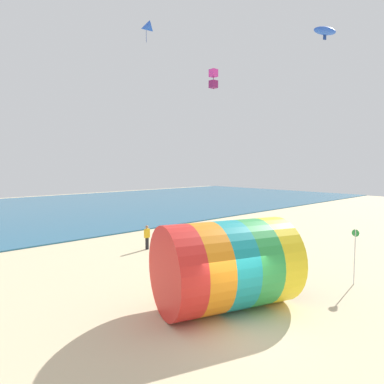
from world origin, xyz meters
name	(u,v)px	position (x,y,z in m)	size (l,w,h in m)	color
ground_plane	(241,331)	(0.00, 0.00, 0.00)	(120.00, 120.00, 0.00)	beige
giant_inflatable_tube	(226,265)	(1.07, 1.67, 1.79)	(6.21, 5.10, 3.58)	red
kite_handler	(288,271)	(4.78, 1.10, 0.87)	(0.42, 0.40, 1.70)	#383D56
kite_blue_parafoil	(325,31)	(10.80, 2.62, 13.76)	(1.63, 1.26, 0.82)	blue
kite_magenta_box	(213,79)	(3.57, 4.81, 10.17)	(0.34, 0.34, 0.98)	#D1339E
kite_blue_delta	(146,27)	(5.29, 12.97, 15.46)	(1.19, 1.18, 1.49)	blue
bystander_near_water	(188,255)	(3.35, 6.48, 0.83)	(0.41, 0.41, 1.63)	black
bystander_mid_beach	(147,237)	(4.42, 11.90, 0.85)	(0.37, 0.24, 1.67)	black
beach_flag	(357,235)	(7.94, -0.77, 2.43)	(0.47, 0.36, 2.73)	silver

